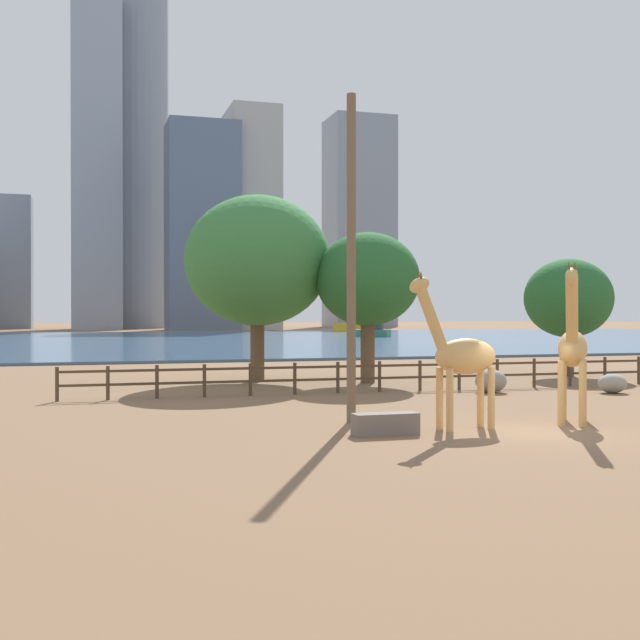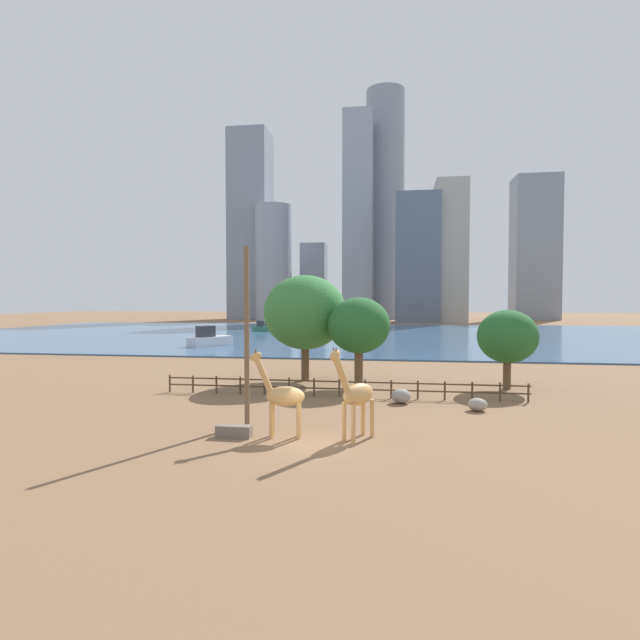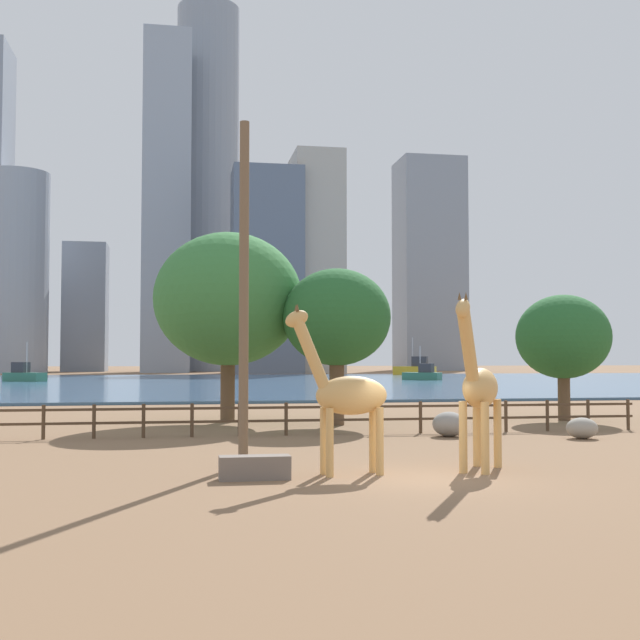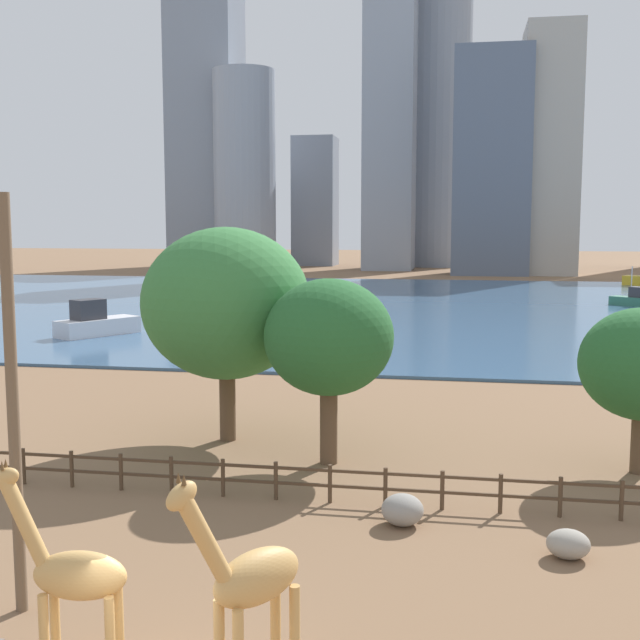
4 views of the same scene
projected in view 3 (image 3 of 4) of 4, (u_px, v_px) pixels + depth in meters
name	position (u px, v px, depth m)	size (l,w,h in m)	color
ground_plane	(231.00, 383.00, 99.02)	(400.00, 400.00, 0.00)	brown
harbor_water	(232.00, 383.00, 96.07)	(180.00, 86.00, 0.20)	#3D6084
giraffe_tall	(479.00, 388.00, 21.87)	(2.34, 2.98, 4.77)	tan
giraffe_companion	(346.00, 395.00, 21.14)	(2.90, 0.98, 4.49)	tan
utility_pole	(244.00, 292.00, 23.05)	(0.28, 0.28, 9.94)	brown
boulder_near_fence	(582.00, 428.00, 30.48)	(1.20, 1.07, 0.80)	gray
boulder_by_pole	(449.00, 424.00, 31.30)	(1.30, 1.29, 0.97)	gray
feeding_trough	(255.00, 468.00, 20.27)	(1.80, 0.60, 0.60)	#72665B
enclosure_fence	(333.00, 416.00, 32.12)	(26.12, 0.14, 1.30)	#4C3826
tree_left_large	(563.00, 337.00, 39.58)	(4.61, 4.61, 6.20)	brown
tree_center_broad	(228.00, 299.00, 38.59)	(7.14, 7.14, 9.13)	brown
tree_right_tall	(337.00, 318.00, 36.84)	(4.98, 4.98, 7.19)	brown
boat_ferry	(423.00, 374.00, 103.72)	(4.88, 4.50, 4.41)	#337259
boat_tug	(24.00, 375.00, 97.96)	(5.52, 4.49, 4.80)	#337259
boat_barge	(416.00, 368.00, 136.37)	(7.44, 5.53, 6.36)	gold
skyline_tower_needle	(16.00, 272.00, 162.54)	(12.91, 12.91, 40.81)	#939EAD
skyline_block_central	(208.00, 188.00, 187.54)	(14.53, 14.53, 85.56)	gray
skyline_tower_glass	(167.00, 204.00, 171.48)	(9.98, 14.37, 72.06)	#939EAD
skyline_block_left	(429.00, 265.00, 197.00)	(15.46, 13.38, 51.81)	gray
skyline_block_right	(86.00, 308.00, 181.02)	(9.44, 9.33, 28.84)	gray
skyline_tower_short	(316.00, 263.00, 165.05)	(9.93, 14.43, 45.02)	#ADA89E
skyline_block_wide	(267.00, 271.00, 159.90)	(13.90, 11.28, 40.83)	slate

